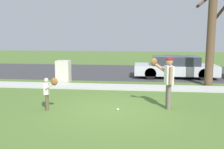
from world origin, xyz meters
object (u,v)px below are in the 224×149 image
person_child (48,89)px  street_tree_near (212,23)px  person_adult (168,77)px  parked_sedan_silver (175,67)px  baseball (118,109)px  utility_cabinet (63,72)px

person_child → street_tree_near: (6.29, 4.77, 2.27)m
person_adult → parked_sedan_silver: (1.06, 6.33, -0.46)m
person_child → baseball: size_ratio=15.23×
person_adult → person_child: (-3.91, -0.63, -0.36)m
person_adult → parked_sedan_silver: size_ratio=0.38×
parked_sedan_silver → baseball: bearing=-111.8°
person_child → baseball: 2.39m
utility_cabinet → person_child: bearing=-78.8°
utility_cabinet → parked_sedan_silver: parked_sedan_silver is taller
person_child → street_tree_near: street_tree_near is taller
person_adult → street_tree_near: size_ratio=0.31×
person_child → utility_cabinet: bearing=92.8°
person_adult → baseball: size_ratio=23.44×
baseball → parked_sedan_silver: bearing=68.2°
baseball → street_tree_near: bearing=48.5°
street_tree_near → parked_sedan_silver: (-1.32, 2.19, -2.37)m
person_adult → utility_cabinet: size_ratio=1.53×
utility_cabinet → street_tree_near: bearing=-0.8°
utility_cabinet → parked_sedan_silver: (5.94, 2.09, 0.05)m
utility_cabinet → parked_sedan_silver: 6.29m
person_child → utility_cabinet: 4.97m
street_tree_near → person_adult: bearing=-119.9°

